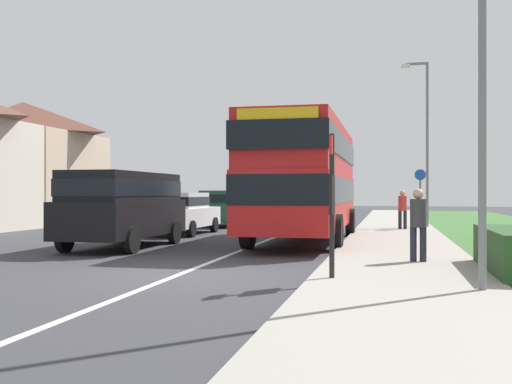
# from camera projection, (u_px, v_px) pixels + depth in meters

# --- Properties ---
(ground_plane) EXTENTS (120.00, 120.00, 0.00)m
(ground_plane) POSITION_uv_depth(u_px,v_px,m) (178.00, 275.00, 11.46)
(ground_plane) COLOR #38383D
(lane_marking_centre) EXTENTS (0.14, 60.00, 0.01)m
(lane_marking_centre) POSITION_uv_depth(u_px,v_px,m) (264.00, 241.00, 19.27)
(lane_marking_centre) COLOR silver
(lane_marking_centre) RESTS_ON ground_plane
(pavement_near_side) EXTENTS (3.20, 68.00, 0.12)m
(pavement_near_side) POSITION_uv_depth(u_px,v_px,m) (398.00, 248.00, 16.40)
(pavement_near_side) COLOR #9E998E
(pavement_near_side) RESTS_ON ground_plane
(double_decker_bus) EXTENTS (2.80, 9.85, 3.70)m
(double_decker_bus) POSITION_uv_depth(u_px,v_px,m) (305.00, 175.00, 19.13)
(double_decker_bus) COLOR red
(double_decker_bus) RESTS_ON ground_plane
(parked_van_black) EXTENTS (2.11, 5.05, 2.16)m
(parked_van_black) POSITION_uv_depth(u_px,v_px,m) (124.00, 203.00, 17.10)
(parked_van_black) COLOR black
(parked_van_black) RESTS_ON ground_plane
(parked_car_white) EXTENTS (1.96, 4.51, 1.58)m
(parked_car_white) POSITION_uv_depth(u_px,v_px,m) (181.00, 211.00, 22.52)
(parked_car_white) COLOR silver
(parked_car_white) RESTS_ON ground_plane
(parked_car_dark_green) EXTENTS (1.94, 3.95, 1.67)m
(parked_car_dark_green) POSITION_uv_depth(u_px,v_px,m) (223.00, 207.00, 27.78)
(parked_car_dark_green) COLOR #19472D
(parked_car_dark_green) RESTS_ON ground_plane
(parked_car_silver) EXTENTS (1.87, 4.02, 1.73)m
(parked_car_silver) POSITION_uv_depth(u_px,v_px,m) (248.00, 204.00, 32.41)
(parked_car_silver) COLOR #B7B7BC
(parked_car_silver) RESTS_ON ground_plane
(pedestrian_at_stop) EXTENTS (0.34, 0.34, 1.67)m
(pedestrian_at_stop) POSITION_uv_depth(u_px,v_px,m) (418.00, 221.00, 12.65)
(pedestrian_at_stop) COLOR #23232D
(pedestrian_at_stop) RESTS_ON ground_plane
(pedestrian_walking_away) EXTENTS (0.34, 0.34, 1.67)m
(pedestrian_walking_away) POSITION_uv_depth(u_px,v_px,m) (403.00, 208.00, 24.01)
(pedestrian_walking_away) COLOR #23232D
(pedestrian_walking_away) RESTS_ON ground_plane
(bus_stop_sign) EXTENTS (0.09, 0.52, 2.60)m
(bus_stop_sign) POSITION_uv_depth(u_px,v_px,m) (332.00, 195.00, 10.26)
(bus_stop_sign) COLOR black
(bus_stop_sign) RESTS_ON ground_plane
(cycle_route_sign) EXTENTS (0.44, 0.08, 2.52)m
(cycle_route_sign) POSITION_uv_depth(u_px,v_px,m) (420.00, 196.00, 23.97)
(cycle_route_sign) COLOR slate
(cycle_route_sign) RESTS_ON ground_plane
(street_lamp_mid) EXTENTS (1.14, 0.20, 7.20)m
(street_lamp_mid) POSITION_uv_depth(u_px,v_px,m) (425.00, 133.00, 25.65)
(street_lamp_mid) COLOR slate
(street_lamp_mid) RESTS_ON ground_plane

